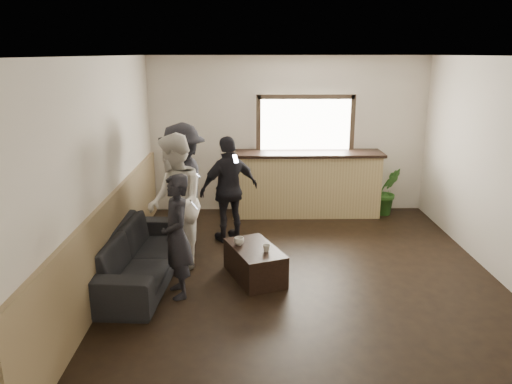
{
  "coord_description": "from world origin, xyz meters",
  "views": [
    {
      "loc": [
        -0.73,
        -5.96,
        2.83
      ],
      "look_at": [
        -0.63,
        0.4,
        1.06
      ],
      "focal_mm": 35.0,
      "sensor_mm": 36.0,
      "label": 1
    }
  ],
  "objects_px": {
    "person_d": "(229,189)",
    "cup_a": "(239,241)",
    "cup_b": "(266,248)",
    "bar_counter": "(305,180)",
    "person_a": "(177,236)",
    "person_b": "(175,203)",
    "sofa": "(138,254)",
    "person_c": "(183,185)",
    "potted_plant": "(387,191)",
    "coffee_table": "(255,263)"
  },
  "relations": [
    {
      "from": "person_d",
      "to": "cup_a",
      "type": "bearing_deg",
      "value": 69.0
    },
    {
      "from": "cup_b",
      "to": "person_d",
      "type": "distance_m",
      "value": 1.65
    },
    {
      "from": "bar_counter",
      "to": "person_a",
      "type": "distance_m",
      "value": 3.65
    },
    {
      "from": "person_a",
      "to": "person_b",
      "type": "relative_size",
      "value": 0.81
    },
    {
      "from": "cup_a",
      "to": "cup_b",
      "type": "xyz_separation_m",
      "value": [
        0.35,
        -0.23,
        -0.01
      ]
    },
    {
      "from": "sofa",
      "to": "cup_b",
      "type": "relative_size",
      "value": 23.58
    },
    {
      "from": "cup_a",
      "to": "person_d",
      "type": "distance_m",
      "value": 1.36
    },
    {
      "from": "person_b",
      "to": "person_a",
      "type": "bearing_deg",
      "value": -6.97
    },
    {
      "from": "sofa",
      "to": "person_a",
      "type": "xyz_separation_m",
      "value": [
        0.57,
        -0.46,
        0.42
      ]
    },
    {
      "from": "bar_counter",
      "to": "person_c",
      "type": "bearing_deg",
      "value": -144.02
    },
    {
      "from": "sofa",
      "to": "potted_plant",
      "type": "bearing_deg",
      "value": -51.68
    },
    {
      "from": "sofa",
      "to": "person_b",
      "type": "bearing_deg",
      "value": -48.6
    },
    {
      "from": "cup_a",
      "to": "potted_plant",
      "type": "xyz_separation_m",
      "value": [
        2.63,
        2.54,
        -0.04
      ]
    },
    {
      "from": "sofa",
      "to": "person_b",
      "type": "height_order",
      "value": "person_b"
    },
    {
      "from": "person_d",
      "to": "person_c",
      "type": "bearing_deg",
      "value": -14.62
    },
    {
      "from": "bar_counter",
      "to": "sofa",
      "type": "relative_size",
      "value": 1.18
    },
    {
      "from": "cup_b",
      "to": "person_a",
      "type": "distance_m",
      "value": 1.15
    },
    {
      "from": "coffee_table",
      "to": "cup_a",
      "type": "bearing_deg",
      "value": 155.92
    },
    {
      "from": "bar_counter",
      "to": "person_c",
      "type": "xyz_separation_m",
      "value": [
        -2.0,
        -1.45,
        0.29
      ]
    },
    {
      "from": "bar_counter",
      "to": "potted_plant",
      "type": "bearing_deg",
      "value": -1.89
    },
    {
      "from": "person_a",
      "to": "person_b",
      "type": "bearing_deg",
      "value": 169.33
    },
    {
      "from": "potted_plant",
      "to": "person_c",
      "type": "bearing_deg",
      "value": -158.0
    },
    {
      "from": "bar_counter",
      "to": "person_d",
      "type": "bearing_deg",
      "value": -135.71
    },
    {
      "from": "sofa",
      "to": "cup_b",
      "type": "xyz_separation_m",
      "value": [
        1.65,
        -0.15,
        0.13
      ]
    },
    {
      "from": "bar_counter",
      "to": "person_b",
      "type": "distance_m",
      "value": 3.08
    },
    {
      "from": "potted_plant",
      "to": "person_c",
      "type": "relative_size",
      "value": 0.47
    },
    {
      "from": "cup_a",
      "to": "person_b",
      "type": "xyz_separation_m",
      "value": [
        -0.85,
        0.26,
        0.45
      ]
    },
    {
      "from": "sofa",
      "to": "cup_b",
      "type": "height_order",
      "value": "sofa"
    },
    {
      "from": "person_a",
      "to": "bar_counter",
      "type": "bearing_deg",
      "value": 129.52
    },
    {
      "from": "person_d",
      "to": "person_a",
      "type": "bearing_deg",
      "value": 44.94
    },
    {
      "from": "sofa",
      "to": "person_d",
      "type": "bearing_deg",
      "value": -34.73
    },
    {
      "from": "potted_plant",
      "to": "person_a",
      "type": "height_order",
      "value": "person_a"
    },
    {
      "from": "cup_a",
      "to": "person_a",
      "type": "distance_m",
      "value": 0.94
    },
    {
      "from": "coffee_table",
      "to": "potted_plant",
      "type": "height_order",
      "value": "potted_plant"
    },
    {
      "from": "cup_a",
      "to": "person_d",
      "type": "bearing_deg",
      "value": 97.26
    },
    {
      "from": "potted_plant",
      "to": "person_d",
      "type": "relative_size",
      "value": 0.53
    },
    {
      "from": "coffee_table",
      "to": "person_c",
      "type": "relative_size",
      "value": 0.51
    },
    {
      "from": "cup_a",
      "to": "bar_counter",
      "type": "bearing_deg",
      "value": 65.98
    },
    {
      "from": "cup_b",
      "to": "person_b",
      "type": "xyz_separation_m",
      "value": [
        -1.2,
        0.48,
        0.45
      ]
    },
    {
      "from": "potted_plant",
      "to": "person_a",
      "type": "relative_size",
      "value": 0.58
    },
    {
      "from": "person_c",
      "to": "person_a",
      "type": "bearing_deg",
      "value": 10.89
    },
    {
      "from": "person_d",
      "to": "potted_plant",
      "type": "bearing_deg",
      "value": 175.65
    },
    {
      "from": "bar_counter",
      "to": "cup_b",
      "type": "height_order",
      "value": "bar_counter"
    },
    {
      "from": "coffee_table",
      "to": "person_d",
      "type": "distance_m",
      "value": 1.56
    },
    {
      "from": "coffee_table",
      "to": "cup_a",
      "type": "height_order",
      "value": "cup_a"
    },
    {
      "from": "cup_b",
      "to": "person_c",
      "type": "bearing_deg",
      "value": 131.26
    },
    {
      "from": "coffee_table",
      "to": "person_a",
      "type": "bearing_deg",
      "value": -154.01
    },
    {
      "from": "bar_counter",
      "to": "potted_plant",
      "type": "height_order",
      "value": "bar_counter"
    },
    {
      "from": "cup_a",
      "to": "person_d",
      "type": "xyz_separation_m",
      "value": [
        -0.17,
        1.3,
        0.35
      ]
    },
    {
      "from": "cup_b",
      "to": "coffee_table",
      "type": "bearing_deg",
      "value": 136.85
    }
  ]
}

